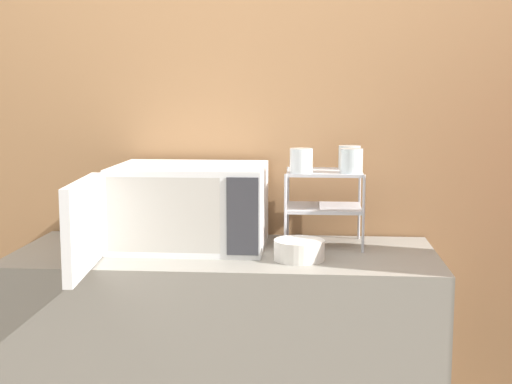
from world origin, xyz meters
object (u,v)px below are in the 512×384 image
object	(u,v)px
glass_front_left	(301,161)
glass_front_right	(351,161)
bowl	(299,250)
glass_back_right	(349,157)
dish_rack	(324,191)
microwave	(186,207)

from	to	relation	value
glass_front_left	glass_front_right	xyz separation A→B (m)	(0.18, 0.01, 0.00)
glass_front_left	bowl	size ratio (longest dim) A/B	0.51
glass_back_right	glass_front_left	bearing A→B (deg)	-141.50
bowl	glass_front_right	bearing A→B (deg)	45.39
dish_rack	microwave	bearing A→B (deg)	-170.19
dish_rack	bowl	size ratio (longest dim) A/B	1.66
microwave	glass_front_left	distance (m)	0.46
microwave	glass_front_right	size ratio (longest dim) A/B	9.55
dish_rack	bowl	world-z (taller)	dish_rack
microwave	glass_back_right	world-z (taller)	glass_back_right
glass_front_left	glass_front_right	size ratio (longest dim) A/B	1.00
glass_front_right	dish_rack	bearing A→B (deg)	144.61
microwave	dish_rack	size ratio (longest dim) A/B	2.94
microwave	glass_back_right	xyz separation A→B (m)	(0.61, 0.15, 0.17)
microwave	glass_front_left	world-z (taller)	glass_front_left
glass_front_left	bowl	bearing A→B (deg)	-90.36
glass_back_right	microwave	bearing A→B (deg)	-165.68
glass_front_right	glass_back_right	bearing A→B (deg)	90.18
glass_front_right	bowl	distance (m)	0.39
glass_back_right	bowl	size ratio (longest dim) A/B	0.51
glass_front_left	bowl	xyz separation A→B (m)	(-0.00, -0.18, -0.29)
microwave	glass_back_right	distance (m)	0.65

